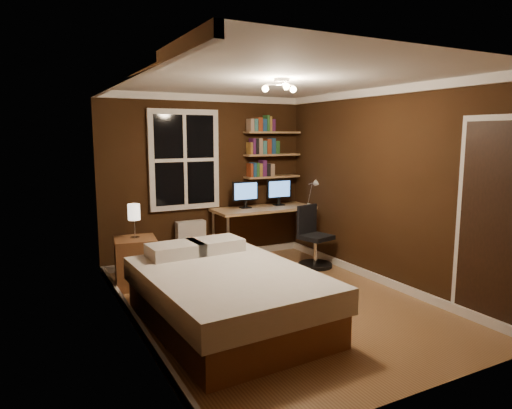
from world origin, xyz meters
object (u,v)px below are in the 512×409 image
desk (267,211)px  office_chair (313,244)px  monitor_left (245,195)px  monitor_right (279,192)px  bedside_lamp (134,221)px  radiator (191,243)px  bed (227,296)px  nightstand (136,262)px  desk_lamp (313,192)px

desk → office_chair: 0.92m
monitor_left → monitor_right: size_ratio=1.00×
monitor_left → bedside_lamp: bearing=-164.1°
radiator → monitor_right: 1.60m
monitor_left → radiator: bearing=170.8°
bed → nightstand: size_ratio=3.48×
bedside_lamp → monitor_right: bearing=12.1°
nightstand → desk_lamp: size_ratio=1.43×
radiator → monitor_right: (1.44, -0.14, 0.68)m
monitor_right → bedside_lamp: bearing=-167.9°
bed → radiator: bearing=76.1°
desk_lamp → desk: bearing=166.4°
bedside_lamp → monitor_right: (2.40, 0.51, 0.16)m
desk → radiator: bearing=169.3°
bedside_lamp → radiator: bedside_lamp is taller
monitor_right → office_chair: 1.07m
nightstand → desk: (2.14, 0.43, 0.43)m
nightstand → radiator: (0.97, 0.65, 0.01)m
bed → bedside_lamp: bearing=105.0°
monitor_left → office_chair: 1.27m
bed → nightstand: bearing=105.0°
desk_lamp → office_chair: bearing=-123.6°
bed → monitor_left: 2.59m
radiator → desk_lamp: desk_lamp is taller
desk → monitor_left: size_ratio=3.97×
radiator → monitor_right: bearing=-5.4°
office_chair → desk: bearing=103.2°
desk_lamp → monitor_right: bearing=151.0°
desk → monitor_left: 0.43m
desk → nightstand: bearing=-168.6°
bed → radiator: bed is taller
bed → desk_lamp: (2.35, 1.88, 0.72)m
monitor_right → radiator: bearing=174.6°
nightstand → radiator: radiator is taller
desk → desk_lamp: 0.81m
office_chair → bed: bearing=-160.2°
radiator → monitor_left: bearing=-9.2°
radiator → desk: size_ratio=0.39×
desk → office_chair: bearing=-62.8°
monitor_right → office_chair: monitor_right is taller
radiator → desk_lamp: (1.91, -0.40, 0.70)m
bed → bedside_lamp: 1.80m
nightstand → bedside_lamp: (0.00, 0.00, 0.53)m
bed → desk: bearing=49.0°
radiator → desk_lamp: 2.08m
nightstand → office_chair: (2.51, -0.30, 0.02)m
bedside_lamp → desk: bearing=11.4°
office_chair → nightstand: bearing=159.2°
bedside_lamp → monitor_left: bearing=15.9°
nightstand → desk_lamp: 2.98m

